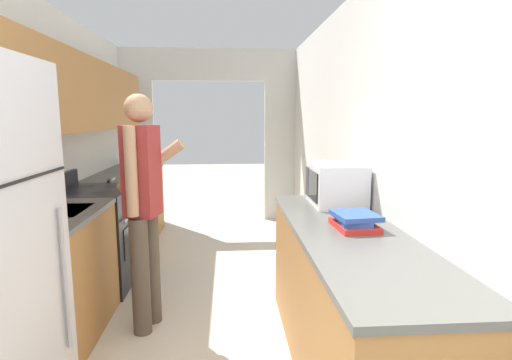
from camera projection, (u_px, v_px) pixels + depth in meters
name	position (u px, v px, depth m)	size (l,w,h in m)	color
wall_left	(40.00, 128.00, 3.12)	(0.38, 7.24, 2.50)	silver
wall_right	(368.00, 157.00, 2.92)	(0.06, 7.24, 2.50)	silver
wall_far_with_doorway	(210.00, 124.00, 5.81)	(2.91, 0.06, 2.50)	silver
counter_left	(105.00, 229.00, 3.94)	(0.62, 3.57, 0.90)	#9E6B38
counter_right	(347.00, 303.00, 2.36)	(0.62, 2.09, 0.90)	#9E6B38
range_oven	(96.00, 237.00, 3.64)	(0.66, 0.77, 1.04)	black
person	(143.00, 206.00, 2.83)	(0.54, 0.44, 1.70)	#4C4238
microwave	(336.00, 184.00, 2.95)	(0.37, 0.47, 0.30)	white
book_stack	(354.00, 221.00, 2.32)	(0.26, 0.31, 0.09)	red
knife	(111.00, 180.00, 4.05)	(0.08, 0.34, 0.02)	#B7B7BC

